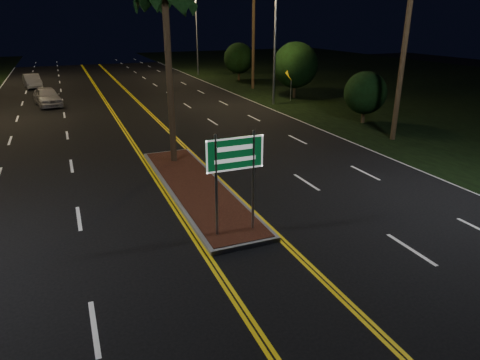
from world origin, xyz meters
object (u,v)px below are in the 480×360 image
car_near (47,95)px  warning_sign (291,77)px  highway_sign (235,163)px  streetlight_right_mid (271,29)px  shrub_mid (295,65)px  shrub_far (239,58)px  median_island (196,187)px  shrub_near (365,93)px  streetlight_right_far (193,25)px  car_far (32,80)px

car_near → warning_sign: (18.53, -5.34, 1.08)m
highway_sign → car_near: (-5.53, 25.36, -1.57)m
streetlight_right_mid → shrub_mid: streetlight_right_mid is taller
shrub_far → car_near: 20.91m
median_island → shrub_near: bearing=27.4°
streetlight_right_far → car_near: bearing=-139.4°
shrub_far → shrub_near: bearing=-90.8°
streetlight_right_far → shrub_near: (2.89, -28.00, -3.71)m
shrub_far → shrub_mid: bearing=-89.0°
streetlight_right_far → warning_sign: size_ratio=3.12×
car_near → streetlight_right_far: bearing=30.9°
streetlight_right_mid → streetlight_right_far: same height
shrub_far → car_far: bearing=172.5°
streetlight_right_mid → car_far: 24.77m
warning_sign → car_near: bearing=161.3°
median_island → car_near: car_near is taller
median_island → car_near: (-5.53, 21.16, 0.75)m
shrub_near → warning_sign: 8.83m
shrub_near → shrub_mid: (0.50, 10.00, 0.78)m
shrub_mid → car_near: size_ratio=0.92×
streetlight_right_mid → shrub_mid: bearing=30.6°
shrub_mid → highway_sign: bearing=-123.4°
streetlight_right_mid → warning_sign: bearing=18.9°
median_island → car_far: car_far is taller
streetlight_right_far → car_near: streetlight_right_far is taller
warning_sign → shrub_mid: bearing=47.2°
streetlight_right_far → car_far: bearing=-169.5°
highway_sign → warning_sign: bearing=57.0°
streetlight_right_far → median_island: bearing=-106.9°
car_near → warning_sign: warning_sign is taller
car_near → warning_sign: size_ratio=1.74×
shrub_near → warning_sign: (-0.50, 8.82, -0.03)m
shrub_mid → car_near: (-19.53, 4.16, -1.89)m
shrub_far → car_near: bearing=-157.9°
car_far → streetlight_right_mid: bearing=-52.3°
highway_sign → shrub_near: highway_sign is taller
shrub_near → car_far: shrub_near is taller
shrub_near → shrub_far: bearing=89.2°
car_near → warning_sign: 19.31m
streetlight_right_mid → shrub_near: streetlight_right_mid is taller
streetlight_right_far → shrub_far: 7.56m
streetlight_right_mid → warning_sign: streetlight_right_mid is taller
streetlight_right_mid → car_far: size_ratio=1.98×
shrub_near → car_far: bearing=129.6°
warning_sign → median_island: bearing=-132.0°
median_island → shrub_far: (13.80, 29.00, 2.25)m
streetlight_right_far → car_near: size_ratio=1.79×
streetlight_right_far → streetlight_right_mid: bearing=-90.0°
shrub_near → shrub_mid: 10.04m
streetlight_right_mid → warning_sign: size_ratio=3.12×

